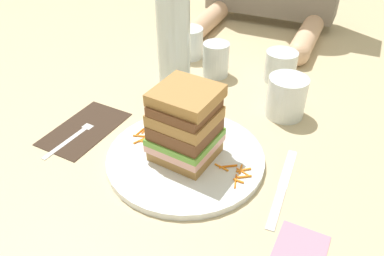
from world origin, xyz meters
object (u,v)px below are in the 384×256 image
(sandwich, at_px, (185,125))
(knife, at_px, (282,188))
(juice_glass, at_px, (286,99))
(fork, at_px, (77,133))
(water_bottle, at_px, (173,26))
(main_plate, at_px, (185,157))
(empty_tumbler_1, at_px, (216,59))
(napkin_dark, at_px, (85,128))
(empty_tumbler_2, at_px, (189,43))
(empty_tumbler_0, at_px, (281,66))
(napkin_pink, at_px, (301,246))

(sandwich, bearing_deg, knife, -0.10)
(sandwich, xyz_separation_m, juice_glass, (0.13, 0.22, -0.04))
(fork, bearing_deg, water_bottle, 73.74)
(main_plate, bearing_deg, empty_tumbler_1, 102.36)
(juice_glass, bearing_deg, napkin_dark, -148.01)
(empty_tumbler_1, bearing_deg, empty_tumbler_2, 147.07)
(water_bottle, bearing_deg, juice_glass, -6.40)
(knife, relative_size, juice_glass, 2.30)
(main_plate, bearing_deg, knife, 0.16)
(water_bottle, distance_m, empty_tumbler_2, 0.18)
(fork, height_order, knife, fork)
(main_plate, height_order, juice_glass, juice_glass)
(main_plate, distance_m, knife, 0.18)
(main_plate, xyz_separation_m, sandwich, (0.00, 0.00, 0.07))
(knife, xyz_separation_m, empty_tumbler_0, (-0.10, 0.37, 0.04))
(napkin_dark, bearing_deg, water_bottle, 72.88)
(sandwich, bearing_deg, main_plate, -95.62)
(napkin_dark, xyz_separation_m, juice_glass, (0.35, 0.22, 0.04))
(fork, distance_m, empty_tumbler_0, 0.50)
(napkin_dark, height_order, juice_glass, juice_glass)
(sandwich, xyz_separation_m, fork, (-0.23, -0.02, -0.07))
(empty_tumbler_0, height_order, napkin_pink, empty_tumbler_0)
(sandwich, bearing_deg, empty_tumbler_0, 77.65)
(main_plate, xyz_separation_m, water_bottle, (-0.15, 0.25, 0.14))
(main_plate, xyz_separation_m, napkin_pink, (0.23, -0.10, -0.01))
(water_bottle, xyz_separation_m, empty_tumbler_1, (0.08, 0.07, -0.10))
(water_bottle, relative_size, empty_tumbler_2, 3.93)
(main_plate, height_order, sandwich, sandwich)
(main_plate, relative_size, juice_glass, 3.28)
(knife, height_order, juice_glass, juice_glass)
(fork, bearing_deg, napkin_dark, 84.04)
(empty_tumbler_2, bearing_deg, sandwich, -65.91)
(juice_glass, bearing_deg, sandwich, -119.93)
(fork, relative_size, empty_tumbler_1, 1.99)
(sandwich, height_order, empty_tumbler_1, sandwich)
(water_bottle, bearing_deg, fork, -106.26)
(empty_tumbler_0, bearing_deg, fork, -128.53)
(main_plate, relative_size, fork, 1.72)
(napkin_dark, relative_size, empty_tumbler_1, 2.13)
(sandwich, xyz_separation_m, knife, (0.18, -0.00, -0.08))
(knife, bearing_deg, napkin_dark, 179.87)
(sandwich, xyz_separation_m, napkin_dark, (-0.23, 0.00, -0.08))
(napkin_dark, bearing_deg, empty_tumbler_1, 64.67)
(sandwich, height_order, fork, sandwich)
(juice_glass, distance_m, water_bottle, 0.30)
(water_bottle, height_order, empty_tumbler_0, water_bottle)
(empty_tumbler_0, distance_m, napkin_pink, 0.50)
(napkin_dark, distance_m, napkin_pink, 0.47)
(juice_glass, bearing_deg, napkin_pink, -72.08)
(empty_tumbler_2, bearing_deg, juice_glass, -29.62)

